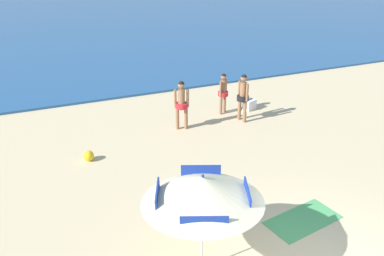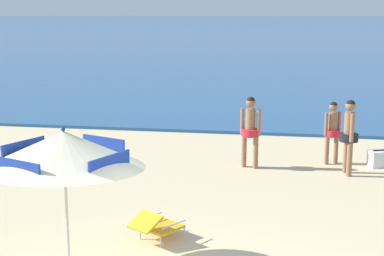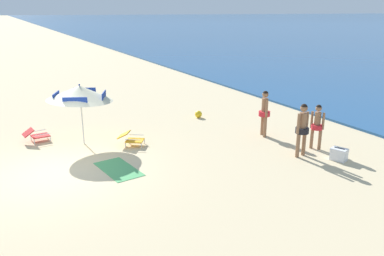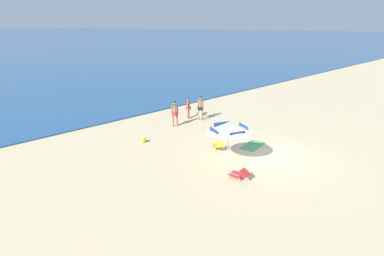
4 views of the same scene
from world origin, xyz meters
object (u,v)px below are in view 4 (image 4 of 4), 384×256
at_px(lounge_chair_under_umbrella, 218,145).
at_px(cooler_box, 200,113).
at_px(person_standing_near_shore, 175,112).
at_px(person_wading_in, 201,106).
at_px(beach_towel, 253,146).
at_px(person_standing_beside, 188,106).
at_px(beach_umbrella_striped_main, 229,127).
at_px(lounge_chair_beside_umbrella, 239,174).
at_px(beach_ball, 143,140).

relative_size(lounge_chair_under_umbrella, cooler_box, 1.74).
relative_size(person_standing_near_shore, person_wading_in, 0.99).
height_order(person_wading_in, beach_towel, person_wading_in).
bearing_deg(person_standing_beside, lounge_chair_under_umbrella, -119.45).
height_order(beach_umbrella_striped_main, person_standing_near_shore, beach_umbrella_striped_main).
height_order(lounge_chair_beside_umbrella, cooler_box, lounge_chair_beside_umbrella).
distance_m(person_wading_in, beach_towel, 6.05).
xyz_separation_m(lounge_chair_under_umbrella, beach_ball, (-2.26, 3.89, -0.11)).
bearing_deg(person_standing_near_shore, person_standing_beside, 20.20).
bearing_deg(beach_towel, beach_ball, 130.26).
bearing_deg(lounge_chair_under_umbrella, cooler_box, 52.03).
xyz_separation_m(lounge_chair_under_umbrella, person_standing_near_shore, (1.19, 4.93, 0.75)).
bearing_deg(person_wading_in, person_standing_beside, 108.21).
xyz_separation_m(lounge_chair_beside_umbrella, person_wading_in, (5.50, 7.71, 0.76)).
bearing_deg(beach_ball, person_wading_in, 8.12).
bearing_deg(lounge_chair_beside_umbrella, beach_towel, 26.81).
distance_m(beach_umbrella_striped_main, person_standing_beside, 8.31).
bearing_deg(beach_umbrella_striped_main, person_standing_beside, 59.84).
bearing_deg(lounge_chair_under_umbrella, person_standing_beside, 60.55).
height_order(beach_umbrella_striped_main, lounge_chair_under_umbrella, beach_umbrella_striped_main).
bearing_deg(beach_ball, lounge_chair_under_umbrella, -59.85).
xyz_separation_m(person_standing_beside, person_wading_in, (0.31, -0.95, 0.11)).
bearing_deg(beach_ball, lounge_chair_beside_umbrella, -87.78).
bearing_deg(person_standing_beside, beach_ball, -161.99).
xyz_separation_m(person_wading_in, beach_towel, (-1.61, -5.74, -1.03)).
xyz_separation_m(lounge_chair_under_umbrella, person_standing_beside, (3.20, 5.67, 0.65)).
height_order(lounge_chair_under_umbrella, person_standing_beside, person_standing_beside).
height_order(person_standing_beside, cooler_box, person_standing_beside).
height_order(lounge_chair_under_umbrella, beach_towel, lounge_chair_under_umbrella).
relative_size(beach_ball, beach_towel, 0.18).
xyz_separation_m(person_standing_near_shore, beach_ball, (-3.45, -1.04, -0.86)).
distance_m(person_standing_beside, beach_ball, 5.79).
distance_m(beach_umbrella_striped_main, lounge_chair_beside_umbrella, 2.45).
height_order(lounge_chair_beside_umbrella, beach_towel, lounge_chair_beside_umbrella).
xyz_separation_m(lounge_chair_beside_umbrella, beach_towel, (3.90, 1.97, -0.26)).
distance_m(lounge_chair_under_umbrella, lounge_chair_beside_umbrella, 3.60).
distance_m(person_wading_in, cooler_box, 1.46).
relative_size(person_standing_beside, beach_towel, 0.88).
distance_m(cooler_box, beach_ball, 6.82).
xyz_separation_m(lounge_chair_under_umbrella, cooler_box, (4.35, 5.58, -0.07)).
relative_size(cooler_box, beach_ball, 1.83).
distance_m(person_wading_in, beach_ball, 5.89).
bearing_deg(lounge_chair_beside_umbrella, beach_umbrella_striped_main, 55.57).
distance_m(beach_umbrella_striped_main, beach_ball, 5.79).
bearing_deg(beach_towel, person_standing_near_shore, 96.83).
relative_size(person_wading_in, cooler_box, 3.04).
bearing_deg(lounge_chair_beside_umbrella, beach_ball, 92.22).
relative_size(person_standing_beside, cooler_box, 2.71).
bearing_deg(cooler_box, person_wading_in, -134.30).
relative_size(lounge_chair_under_umbrella, beach_towel, 0.57).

